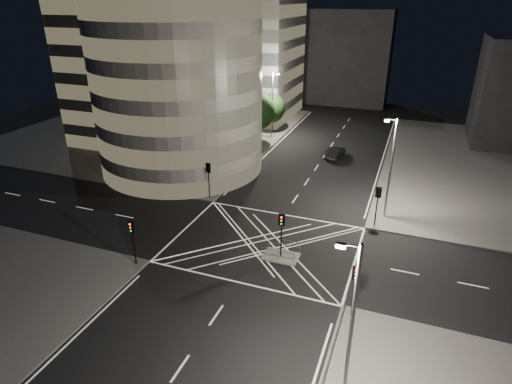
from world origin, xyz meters
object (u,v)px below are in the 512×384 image
at_px(traffic_signal_fl, 209,174).
at_px(street_lamp_left_near, 223,136).
at_px(traffic_signal_nr, 355,282).
at_px(traffic_signal_island, 282,227).
at_px(central_island, 281,256).
at_px(street_lamp_left_far, 273,103).
at_px(traffic_signal_fr, 378,199).
at_px(sedan, 335,153).
at_px(street_lamp_right_far, 390,166).
at_px(street_lamp_right_near, 351,324).
at_px(traffic_signal_nl, 132,234).

relative_size(traffic_signal_fl, street_lamp_left_near, 0.40).
relative_size(traffic_signal_nr, traffic_signal_island, 1.00).
bearing_deg(central_island, street_lamp_left_far, 109.95).
height_order(traffic_signal_fr, sedan, traffic_signal_fr).
xyz_separation_m(central_island, traffic_signal_nr, (6.80, -5.30, 2.84)).
height_order(street_lamp_right_far, sedan, street_lamp_right_far).
bearing_deg(traffic_signal_fr, central_island, -129.33).
bearing_deg(street_lamp_right_near, traffic_signal_island, 120.75).
relative_size(traffic_signal_fl, street_lamp_right_far, 0.40).
height_order(street_lamp_left_near, street_lamp_left_far, same).
bearing_deg(central_island, traffic_signal_fr, 50.67).
bearing_deg(traffic_signal_nr, street_lamp_left_near, 134.13).
distance_m(traffic_signal_nl, street_lamp_left_far, 36.90).
bearing_deg(traffic_signal_fr, street_lamp_right_far, 73.89).
bearing_deg(street_lamp_right_near, traffic_signal_fl, 131.24).
height_order(central_island, street_lamp_left_near, street_lamp_left_near).
bearing_deg(street_lamp_left_far, central_island, -70.05).
relative_size(street_lamp_left_near, street_lamp_right_far, 1.00).
xyz_separation_m(traffic_signal_nl, traffic_signal_island, (10.80, 5.30, 0.00)).
bearing_deg(street_lamp_right_near, traffic_signal_fr, 91.75).
bearing_deg(street_lamp_left_near, street_lamp_right_near, -54.03).
height_order(traffic_signal_fl, traffic_signal_island, same).
height_order(traffic_signal_nl, traffic_signal_fr, same).
height_order(street_lamp_left_near, sedan, street_lamp_left_near).
relative_size(traffic_signal_fr, street_lamp_left_far, 0.40).
height_order(traffic_signal_fr, traffic_signal_nr, same).
bearing_deg(sedan, traffic_signal_fr, 119.38).
height_order(traffic_signal_island, street_lamp_left_near, street_lamp_left_near).
xyz_separation_m(traffic_signal_fr, street_lamp_left_near, (-18.24, 5.20, 2.63)).
bearing_deg(traffic_signal_fl, street_lamp_left_far, 91.57).
bearing_deg(central_island, street_lamp_right_near, -59.25).
bearing_deg(traffic_signal_fl, traffic_signal_island, -37.54).
bearing_deg(street_lamp_right_far, traffic_signal_nr, -92.30).
bearing_deg(street_lamp_left_far, sedan, -26.51).
bearing_deg(traffic_signal_fl, central_island, -37.54).
distance_m(traffic_signal_nl, street_lamp_right_far, 24.27).
distance_m(traffic_signal_nr, street_lamp_right_far, 16.03).
bearing_deg(street_lamp_right_far, central_island, -125.30).
distance_m(traffic_signal_island, street_lamp_left_near, 17.89).
relative_size(traffic_signal_fl, traffic_signal_island, 1.00).
xyz_separation_m(traffic_signal_island, street_lamp_left_near, (-11.44, 13.50, 2.63)).
xyz_separation_m(traffic_signal_fl, street_lamp_right_far, (18.24, 2.20, 2.63)).
bearing_deg(traffic_signal_fr, traffic_signal_nr, -90.00).
distance_m(street_lamp_left_near, street_lamp_left_far, 18.00).
height_order(street_lamp_left_near, street_lamp_right_far, same).
bearing_deg(traffic_signal_fl, street_lamp_right_far, 6.88).
bearing_deg(street_lamp_right_far, traffic_signal_nl, -139.09).
bearing_deg(street_lamp_right_near, street_lamp_left_far, 113.21).
xyz_separation_m(traffic_signal_fl, street_lamp_left_near, (-0.64, 5.20, 2.63)).
height_order(traffic_signal_nl, street_lamp_left_near, street_lamp_left_near).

